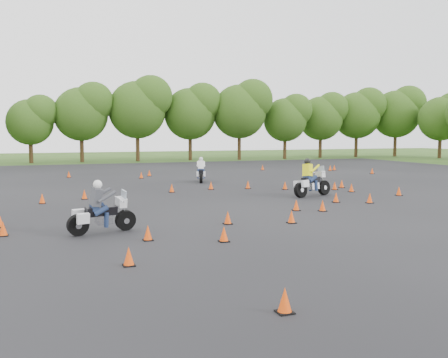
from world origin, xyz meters
The scene contains 7 objects.
ground centered at (0.00, 0.00, 0.00)m, with size 140.00×140.00×0.00m, color #2D5119.
asphalt_pad centered at (0.00, 6.00, 0.01)m, with size 62.00×62.00×0.00m, color black.
treeline centered at (3.14, 35.12, 4.54)m, with size 86.91×31.91×10.25m.
traffic_cones centered at (-0.03, 5.29, 0.23)m, with size 36.58×33.38×0.45m.
rider_grey centered at (-5.91, -0.51, 0.89)m, with size 2.30×0.71×1.77m, color #404148, non-canonical shape.
rider_yellow centered at (5.41, 5.40, 0.99)m, with size 2.54×0.78×1.96m, color yellow, non-canonical shape.
rider_white centered at (2.24, 14.60, 0.84)m, with size 2.17×0.67×1.68m, color white, non-canonical shape.
Camera 1 is at (-7.68, -17.00, 3.28)m, focal length 40.00 mm.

